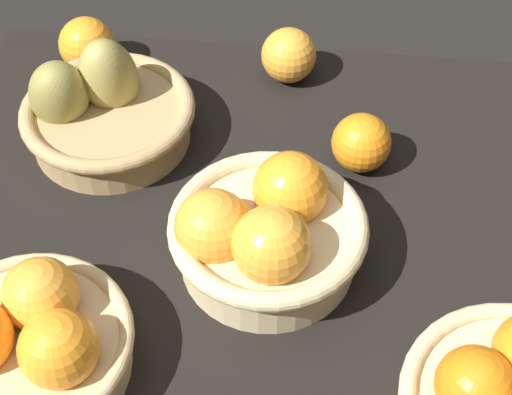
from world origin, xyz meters
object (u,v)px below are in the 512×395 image
object	(u,v)px
basket_near_right_pears	(102,109)
basket_center	(265,232)
loose_orange_front_gap	(289,55)
loose_orange_side_gap	(87,45)
loose_orange_back_gap	(361,143)
basket_far_right	(26,343)

from	to	relation	value
basket_near_right_pears	basket_center	size ratio (longest dim) A/B	1.04
loose_orange_front_gap	loose_orange_side_gap	xyz separation A→B (cm)	(27.05, 0.78, 0.08)
loose_orange_back_gap	loose_orange_side_gap	xyz separation A→B (cm)	(36.88, -14.64, 0.19)
loose_orange_back_gap	loose_orange_front_gap	bearing A→B (deg)	-57.49
loose_orange_side_gap	loose_orange_back_gap	bearing A→B (deg)	158.35
basket_far_right	loose_orange_side_gap	xyz separation A→B (cm)	(6.20, -45.59, -0.45)
basket_near_right_pears	basket_far_right	xyz separation A→B (cm)	(-0.78, 32.63, -0.05)
basket_far_right	loose_orange_front_gap	world-z (taller)	basket_far_right
loose_orange_back_gap	basket_center	bearing A→B (deg)	58.35
basket_center	loose_orange_back_gap	size ratio (longest dim) A/B	2.95
basket_center	loose_orange_side_gap	size ratio (longest dim) A/B	2.80
basket_near_right_pears	loose_orange_back_gap	size ratio (longest dim) A/B	3.08
basket_near_right_pears	basket_center	distance (cm)	27.91
basket_far_right	loose_orange_side_gap	distance (cm)	46.02
basket_center	basket_far_right	distance (cm)	25.72
loose_orange_front_gap	loose_orange_side_gap	distance (cm)	27.06
basket_near_right_pears	loose_orange_side_gap	world-z (taller)	basket_near_right_pears
loose_orange_back_gap	loose_orange_side_gap	bearing A→B (deg)	-21.65
basket_far_right	loose_orange_back_gap	distance (cm)	43.59
basket_near_right_pears	loose_orange_back_gap	distance (cm)	31.52
loose_orange_front_gap	loose_orange_side_gap	world-z (taller)	loose_orange_side_gap
basket_far_right	loose_orange_side_gap	size ratio (longest dim) A/B	2.76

